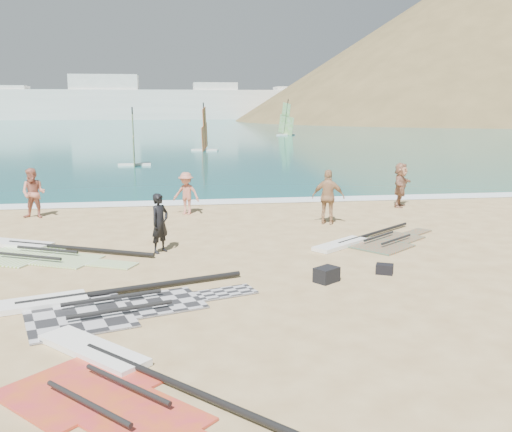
{
  "coord_description": "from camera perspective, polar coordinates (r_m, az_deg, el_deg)",
  "views": [
    {
      "loc": [
        -1.88,
        -12.53,
        4.29
      ],
      "look_at": [
        0.51,
        4.0,
        1.0
      ],
      "focal_mm": 40.0,
      "sensor_mm": 36.0,
      "label": 1
    }
  ],
  "objects": [
    {
      "name": "surf_line",
      "position": [
        25.27,
        -3.82,
        1.35
      ],
      "size": [
        300.0,
        1.2,
        0.04
      ],
      "primitive_type": "cube",
      "color": "white",
      "rests_on": "ground"
    },
    {
      "name": "headland_main",
      "position": [
        166.98,
        23.44,
        8.78
      ],
      "size": [
        143.0,
        143.0,
        45.0
      ],
      "primitive_type": "cone",
      "color": "brown",
      "rests_on": "ground"
    },
    {
      "name": "beachgoer_mid",
      "position": [
        22.58,
        -6.99,
        2.27
      ],
      "size": [
        1.24,
        1.03,
        1.67
      ],
      "primitive_type": "imported",
      "rotation": [
        0.0,
        0.0,
        -0.45
      ],
      "color": "#B76C58",
      "rests_on": "ground"
    },
    {
      "name": "rig_red",
      "position": [
        9.55,
        -14.25,
        -15.59
      ],
      "size": [
        4.5,
        5.08,
        0.2
      ],
      "rotation": [
        0.0,
        0.0,
        -0.81
      ],
      "color": "#C52145",
      "rests_on": "ground"
    },
    {
      "name": "rig_grey",
      "position": [
        12.91,
        -16.44,
        -8.51
      ],
      "size": [
        6.59,
        3.67,
        0.21
      ],
      "rotation": [
        0.0,
        0.0,
        0.31
      ],
      "color": "#252427",
      "rests_on": "ground"
    },
    {
      "name": "far_town",
      "position": [
        163.12,
        -13.32,
        10.94
      ],
      "size": [
        160.0,
        8.0,
        12.0
      ],
      "color": "white",
      "rests_on": "ground"
    },
    {
      "name": "windsurfer_right",
      "position": [
        79.2,
        3.03,
        9.05
      ],
      "size": [
        2.77,
        2.97,
        4.97
      ],
      "rotation": [
        0.0,
        0.0,
        0.49
      ],
      "color": "white",
      "rests_on": "ground"
    },
    {
      "name": "windsurfer_left",
      "position": [
        40.93,
        -12.12,
        6.61
      ],
      "size": [
        2.28,
        2.76,
        4.12
      ],
      "rotation": [
        0.0,
        0.0,
        0.04
      ],
      "color": "white",
      "rests_on": "ground"
    },
    {
      "name": "beachgoer_back",
      "position": [
        20.7,
        7.24,
        1.89
      ],
      "size": [
        1.26,
        0.88,
        1.98
      ],
      "primitive_type": "imported",
      "rotation": [
        0.0,
        0.0,
        2.77
      ],
      "color": "tan",
      "rests_on": "ground"
    },
    {
      "name": "person_wetsuit",
      "position": [
        16.84,
        -9.59,
        -0.71
      ],
      "size": [
        0.74,
        0.75,
        1.75
      ],
      "primitive_type": "imported",
      "rotation": [
        0.0,
        0.0,
        0.83
      ],
      "color": "black",
      "rests_on": "ground"
    },
    {
      "name": "beachgoer_left",
      "position": [
        23.25,
        -21.36,
        2.13
      ],
      "size": [
        1.04,
        0.87,
        1.91
      ],
      "primitive_type": "imported",
      "rotation": [
        0.0,
        0.0,
        -0.17
      ],
      "color": "#B96D58",
      "rests_on": "ground"
    },
    {
      "name": "rig_green",
      "position": [
        17.94,
        -21.2,
        -3.3
      ],
      "size": [
        5.7,
        4.12,
        0.2
      ],
      "rotation": [
        0.0,
        0.0,
        -0.45
      ],
      "color": "#7CB82F",
      "rests_on": "ground"
    },
    {
      "name": "gear_bag_far",
      "position": [
        15.05,
        12.73,
        -5.19
      ],
      "size": [
        0.52,
        0.46,
        0.26
      ],
      "primitive_type": "cube",
      "rotation": [
        0.0,
        0.0,
        -0.45
      ],
      "color": "black",
      "rests_on": "ground"
    },
    {
      "name": "ground",
      "position": [
        13.38,
        0.3,
        -7.57
      ],
      "size": [
        300.0,
        300.0,
        0.0
      ],
      "primitive_type": "plane",
      "color": "tan",
      "rests_on": "ground"
    },
    {
      "name": "gear_bag_near",
      "position": [
        14.14,
        7.06,
        -5.84
      ],
      "size": [
        0.7,
        0.67,
        0.36
      ],
      "primitive_type": "cube",
      "rotation": [
        0.0,
        0.0,
        0.61
      ],
      "color": "black",
      "rests_on": "ground"
    },
    {
      "name": "sea",
      "position": [
        144.61,
        -7.56,
        9.36
      ],
      "size": [
        300.0,
        240.0,
        0.06
      ],
      "primitive_type": "cube",
      "color": "#0B4050",
      "rests_on": "ground"
    },
    {
      "name": "windsurfer_centre",
      "position": [
        53.05,
        -5.16,
        7.88
      ],
      "size": [
        2.54,
        2.92,
        4.46
      ],
      "rotation": [
        0.0,
        0.0,
        -0.23
      ],
      "color": "white",
      "rests_on": "ground"
    },
    {
      "name": "beachgoer_right",
      "position": [
        24.79,
        14.26,
        3.04
      ],
      "size": [
        1.42,
        1.76,
        1.88
      ],
      "primitive_type": "imported",
      "rotation": [
        0.0,
        0.0,
        0.99
      ],
      "color": "#AA7558",
      "rests_on": "ground"
    },
    {
      "name": "rig_orange",
      "position": [
        18.23,
        11.3,
        -2.53
      ],
      "size": [
        4.73,
        3.83,
        0.2
      ],
      "rotation": [
        0.0,
        0.0,
        0.67
      ],
      "color": "red",
      "rests_on": "ground"
    }
  ]
}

